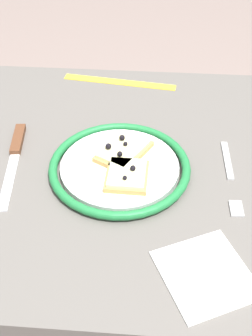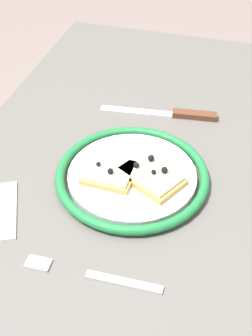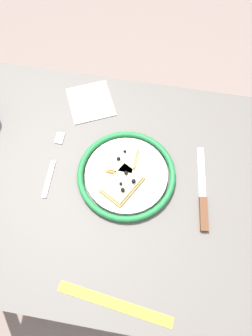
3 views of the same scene
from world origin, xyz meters
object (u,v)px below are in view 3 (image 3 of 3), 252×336
(dining_table, at_px, (125,197))
(knife, at_px, (203,202))
(pizza_slice_near, at_px, (122,184))
(pizza_slice_far, at_px, (123,160))
(plate, at_px, (127,175))
(fork, at_px, (53,163))
(napkin, at_px, (91,102))
(measuring_tape, at_px, (115,304))

(dining_table, bearing_deg, knife, -3.87)
(pizza_slice_near, relative_size, pizza_slice_far, 1.49)
(plate, height_order, fork, plate)
(dining_table, bearing_deg, fork, 171.62)
(pizza_slice_near, bearing_deg, fork, 169.57)
(knife, height_order, fork, knife)
(dining_table, relative_size, knife, 4.81)
(plate, distance_m, pizza_slice_near, 0.04)
(plate, height_order, napkin, plate)
(plate, relative_size, pizza_slice_near, 2.07)
(pizza_slice_near, xyz_separation_m, fork, (-0.20, 0.04, -0.02))
(dining_table, relative_size, pizza_slice_far, 13.43)
(pizza_slice_near, distance_m, knife, 0.22)
(pizza_slice_far, distance_m, measuring_tape, 0.36)
(measuring_tape, bearing_deg, dining_table, 102.81)
(measuring_tape, xyz_separation_m, napkin, (-0.18, 0.54, 0.00))
(dining_table, bearing_deg, measuring_tape, -84.45)
(pizza_slice_near, bearing_deg, measuring_tape, -83.36)
(knife, bearing_deg, napkin, 143.67)
(pizza_slice_near, bearing_deg, plate, 80.01)
(plate, height_order, measuring_tape, plate)
(pizza_slice_near, height_order, napkin, pizza_slice_near)
(plate, distance_m, pizza_slice_far, 0.04)
(plate, distance_m, fork, 0.21)
(napkin, bearing_deg, fork, -104.86)
(pizza_slice_far, distance_m, knife, 0.24)
(dining_table, height_order, napkin, napkin)
(fork, xyz_separation_m, napkin, (0.06, 0.22, 0.00))
(knife, bearing_deg, measuring_tape, -122.93)
(plate, bearing_deg, pizza_slice_far, 116.59)
(dining_table, xyz_separation_m, pizza_slice_near, (-0.00, -0.01, 0.12))
(plate, xyz_separation_m, pizza_slice_far, (-0.02, 0.04, 0.01))
(fork, distance_m, napkin, 0.23)
(fork, bearing_deg, pizza_slice_near, -10.43)
(dining_table, bearing_deg, napkin, 120.74)
(knife, bearing_deg, pizza_slice_near, 178.00)
(plate, relative_size, napkin, 1.99)
(measuring_tape, bearing_deg, plate, 102.16)
(dining_table, distance_m, pizza_slice_near, 0.12)
(plate, distance_m, measuring_tape, 0.32)
(pizza_slice_far, relative_size, measuring_tape, 0.31)
(pizza_slice_far, bearing_deg, knife, -18.63)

